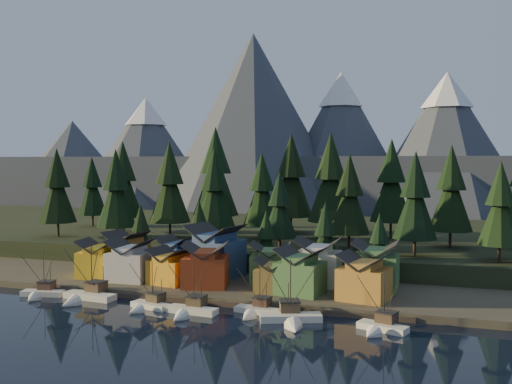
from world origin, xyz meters
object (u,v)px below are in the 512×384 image
(boat_1, at_px, (85,290))
(house_front_1, at_px, (130,259))
(boat_2, at_px, (147,299))
(boat_4, at_px, (256,305))
(boat_3, at_px, (189,304))
(boat_5, at_px, (292,310))
(house_back_1, at_px, (177,254))
(boat_6, at_px, (380,319))
(house_front_0, at_px, (99,257))
(house_back_0, at_px, (126,250))
(boat_0, at_px, (41,287))

(boat_1, xyz_separation_m, house_front_1, (2.22, 13.56, 4.04))
(boat_2, xyz_separation_m, boat_4, (20.76, 2.93, -0.16))
(boat_1, distance_m, boat_3, 24.54)
(boat_2, bearing_deg, boat_5, 13.15)
(boat_5, relative_size, house_front_1, 1.31)
(boat_3, bearing_deg, boat_4, 22.20)
(boat_4, xyz_separation_m, boat_5, (7.56, -3.28, 0.39))
(boat_3, xyz_separation_m, boat_5, (19.12, 0.62, 0.18))
(boat_1, xyz_separation_m, boat_3, (24.35, -3.04, -0.19))
(boat_2, xyz_separation_m, house_back_1, (-6.23, 25.56, 4.13))
(boat_5, bearing_deg, boat_6, -22.08)
(house_front_0, distance_m, house_front_1, 8.83)
(house_back_1, bearing_deg, boat_1, -105.02)
(boat_3, bearing_deg, house_front_1, 146.66)
(boat_5, distance_m, house_front_1, 44.41)
(house_back_1, bearing_deg, boat_4, -34.21)
(boat_3, bearing_deg, house_front_0, 153.52)
(boat_3, height_order, house_front_0, house_front_0)
(house_back_0, bearing_deg, boat_1, -71.79)
(boat_4, bearing_deg, house_back_1, 147.24)
(house_back_0, bearing_deg, boat_3, -34.24)
(boat_6, distance_m, house_front_0, 67.60)
(boat_6, relative_size, house_back_0, 1.10)
(boat_5, distance_m, house_front_0, 52.99)
(house_front_0, height_order, house_front_1, house_front_1)
(boat_3, bearing_deg, house_back_0, 141.68)
(boat_6, bearing_deg, boat_3, -160.86)
(boat_3, height_order, boat_4, boat_3)
(boat_0, height_order, house_back_0, house_back_0)
(boat_5, xyz_separation_m, house_front_1, (-41.24, 15.97, 4.05))
(boat_0, distance_m, boat_1, 10.68)
(boat_2, bearing_deg, house_front_0, 156.00)
(boat_2, relative_size, boat_3, 0.93)
(boat_0, xyz_separation_m, house_front_0, (4.16, 15.01, 4.02))
(house_front_0, distance_m, house_back_1, 17.73)
(boat_0, bearing_deg, house_front_0, 62.60)
(boat_1, xyz_separation_m, boat_6, (58.64, -2.82, -0.10))
(boat_2, bearing_deg, boat_3, 7.79)
(boat_3, height_order, house_back_0, house_back_0)
(boat_0, relative_size, boat_6, 0.97)
(boat_3, xyz_separation_m, boat_6, (34.29, 0.22, 0.10))
(boat_4, bearing_deg, boat_2, -164.74)
(house_back_1, bearing_deg, boat_0, -123.79)
(boat_5, relative_size, house_back_1, 1.37)
(boat_3, distance_m, house_front_1, 27.98)
(boat_6, xyz_separation_m, house_front_1, (-56.41, 16.37, 4.14))
(boat_2, distance_m, house_back_0, 31.64)
(boat_4, bearing_deg, boat_5, -16.27)
(boat_2, bearing_deg, boat_6, 12.86)
(house_back_0, xyz_separation_m, house_back_1, (13.14, 0.95, -0.39))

